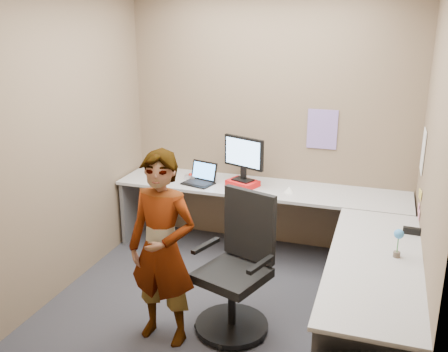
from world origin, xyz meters
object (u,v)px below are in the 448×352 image
(desk, at_px, (291,227))
(person, at_px, (162,249))
(office_chair, at_px, (237,277))
(monitor, at_px, (244,155))

(desk, bearing_deg, person, -125.45)
(office_chair, bearing_deg, person, -129.09)
(monitor, distance_m, person, 1.67)
(desk, xyz_separation_m, office_chair, (-0.27, -0.76, -0.14))
(desk, relative_size, monitor, 6.60)
(desk, distance_m, monitor, 0.96)
(office_chair, xyz_separation_m, person, (-0.49, -0.30, 0.30))
(person, bearing_deg, office_chair, 36.77)
(monitor, xyz_separation_m, office_chair, (0.34, -1.33, -0.61))
(monitor, xyz_separation_m, person, (-0.14, -1.64, -0.31))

